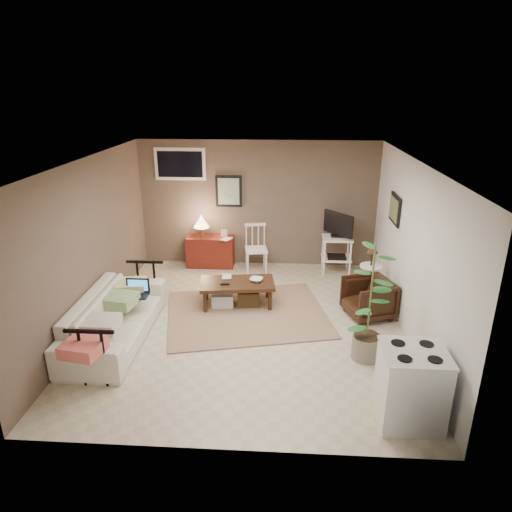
# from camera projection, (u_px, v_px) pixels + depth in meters

# --- Properties ---
(floor) EXTENTS (5.00, 5.00, 0.00)m
(floor) POSITION_uv_depth(u_px,v_px,m) (248.00, 324.00, 6.77)
(floor) COLOR #C1B293
(floor) RESTS_ON ground
(art_back) EXTENTS (0.50, 0.03, 0.60)m
(art_back) POSITION_uv_depth(u_px,v_px,m) (229.00, 191.00, 8.61)
(art_back) COLOR black
(art_right) EXTENTS (0.03, 0.60, 0.45)m
(art_right) POSITION_uv_depth(u_px,v_px,m) (395.00, 209.00, 7.09)
(art_right) COLOR black
(window) EXTENTS (0.96, 0.03, 0.60)m
(window) POSITION_uv_depth(u_px,v_px,m) (180.00, 164.00, 8.48)
(window) COLOR white
(rug) EXTENTS (2.76, 2.40, 0.02)m
(rug) POSITION_uv_depth(u_px,v_px,m) (247.00, 314.00, 7.06)
(rug) COLOR #9D7A5B
(rug) RESTS_ON floor
(coffee_table) EXTENTS (1.23, 0.74, 0.44)m
(coffee_table) POSITION_uv_depth(u_px,v_px,m) (237.00, 292.00, 7.25)
(coffee_table) COLOR #3D2110
(coffee_table) RESTS_ON floor
(sofa) EXTENTS (0.65, 2.21, 0.86)m
(sofa) POSITION_uv_depth(u_px,v_px,m) (114.00, 310.00, 6.26)
(sofa) COLOR beige
(sofa) RESTS_ON floor
(sofa_pillows) EXTENTS (0.42, 2.10, 0.15)m
(sofa_pillows) POSITION_uv_depth(u_px,v_px,m) (111.00, 312.00, 5.98)
(sofa_pillows) COLOR beige
(sofa_pillows) RESTS_ON sofa
(sofa_end_rails) EXTENTS (0.59, 2.21, 0.74)m
(sofa_end_rails) POSITION_uv_depth(u_px,v_px,m) (124.00, 314.00, 6.27)
(sofa_end_rails) COLOR black
(sofa_end_rails) RESTS_ON floor
(laptop) EXTENTS (0.34, 0.25, 0.23)m
(laptop) POSITION_uv_depth(u_px,v_px,m) (137.00, 290.00, 6.56)
(laptop) COLOR black
(laptop) RESTS_ON sofa
(red_console) EXTENTS (0.90, 0.40, 1.04)m
(red_console) POSITION_uv_depth(u_px,v_px,m) (210.00, 248.00, 8.84)
(red_console) COLOR maroon
(red_console) RESTS_ON floor
(spindle_chair) EXTENTS (0.46, 0.46, 0.89)m
(spindle_chair) POSITION_uv_depth(u_px,v_px,m) (256.00, 250.00, 8.61)
(spindle_chair) COLOR white
(spindle_chair) RESTS_ON floor
(tv_stand) EXTENTS (0.54, 0.56, 1.15)m
(tv_stand) POSITION_uv_depth(u_px,v_px,m) (337.00, 241.00, 8.46)
(tv_stand) COLOR white
(tv_stand) RESTS_ON floor
(side_table) EXTENTS (0.36, 0.36, 0.96)m
(side_table) POSITION_uv_depth(u_px,v_px,m) (371.00, 265.00, 7.41)
(side_table) COLOR white
(side_table) RESTS_ON floor
(armchair) EXTENTS (0.78, 0.81, 0.66)m
(armchair) POSITION_uv_depth(u_px,v_px,m) (368.00, 296.00, 6.89)
(armchair) COLOR black
(armchair) RESTS_ON floor
(potted_plant) EXTENTS (0.40, 0.40, 1.61)m
(potted_plant) POSITION_uv_depth(u_px,v_px,m) (371.00, 298.00, 5.63)
(potted_plant) COLOR gray
(potted_plant) RESTS_ON floor
(stove) EXTENTS (0.65, 0.60, 0.85)m
(stove) POSITION_uv_depth(u_px,v_px,m) (411.00, 386.00, 4.69)
(stove) COLOR silver
(stove) RESTS_ON floor
(bowl) EXTENTS (0.21, 0.08, 0.20)m
(bowl) POSITION_uv_depth(u_px,v_px,m) (256.00, 275.00, 7.18)
(bowl) COLOR #3D2110
(bowl) RESTS_ON coffee_table
(book_table) EXTENTS (0.15, 0.03, 0.21)m
(book_table) POSITION_uv_depth(u_px,v_px,m) (222.00, 271.00, 7.34)
(book_table) COLOR #3D2110
(book_table) RESTS_ON coffee_table
(book_console) EXTENTS (0.16, 0.09, 0.23)m
(book_console) POSITION_uv_depth(u_px,v_px,m) (222.00, 233.00, 8.58)
(book_console) COLOR #3D2110
(book_console) RESTS_ON red_console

